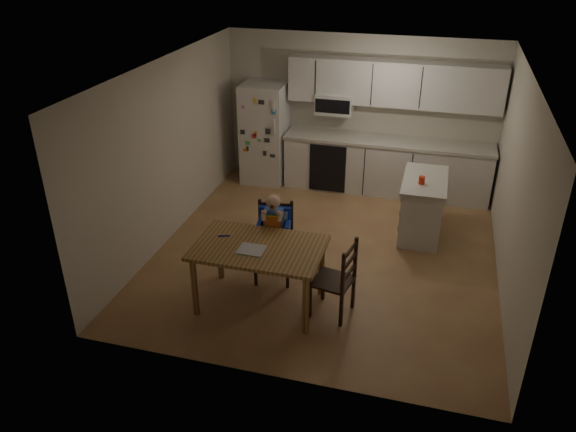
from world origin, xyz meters
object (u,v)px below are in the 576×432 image
at_px(chair_booster, 274,227).
at_px(chair_side, 341,275).
at_px(red_cup, 422,180).
at_px(refrigerator, 265,133).
at_px(kitchen_island, 422,206).
at_px(dining_table, 259,254).

height_order(chair_booster, chair_side, chair_booster).
bearing_deg(red_cup, chair_side, -109.31).
xyz_separation_m(refrigerator, red_cup, (2.71, -1.44, 0.06)).
relative_size(kitchen_island, chair_booster, 0.99).
distance_m(dining_table, chair_side, 0.95).
relative_size(refrigerator, chair_booster, 1.45).
bearing_deg(chair_booster, dining_table, -97.68).
relative_size(kitchen_island, red_cup, 10.88).
distance_m(kitchen_island, chair_booster, 2.39).
relative_size(chair_booster, chair_side, 1.23).
bearing_deg(refrigerator, kitchen_island, -24.66).
bearing_deg(chair_side, red_cup, 171.71).
height_order(refrigerator, kitchen_island, refrigerator).
xyz_separation_m(dining_table, chair_side, (0.94, 0.03, -0.14)).
xyz_separation_m(red_cup, chair_booster, (-1.67, -1.47, -0.20)).
xyz_separation_m(kitchen_island, chair_booster, (-1.71, -1.64, 0.28)).
height_order(red_cup, chair_side, red_cup).
bearing_deg(chair_side, dining_table, -77.05).
height_order(red_cup, chair_booster, chair_booster).
height_order(kitchen_island, red_cup, red_cup).
bearing_deg(dining_table, kitchen_island, 52.90).
height_order(kitchen_island, dining_table, kitchen_island).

